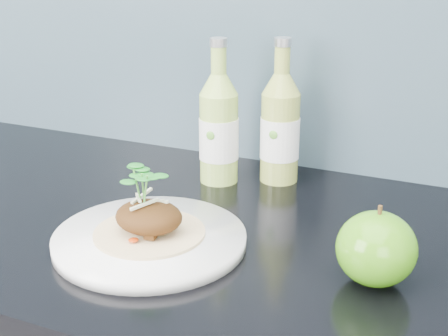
{
  "coord_description": "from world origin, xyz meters",
  "views": [
    {
      "loc": [
        0.32,
        0.98,
        1.28
      ],
      "look_at": [
        0.01,
        1.67,
        1.0
      ],
      "focal_mm": 50.0,
      "sensor_mm": 36.0,
      "label": 1
    }
  ],
  "objects_px": {
    "cider_bottle_left": "(219,129)",
    "cider_bottle_right": "(280,128)",
    "dinner_plate": "(150,239)",
    "green_apple": "(376,249)"
  },
  "relations": [
    {
      "from": "green_apple",
      "to": "cider_bottle_left",
      "type": "relative_size",
      "value": 0.42
    },
    {
      "from": "cider_bottle_left",
      "to": "cider_bottle_right",
      "type": "distance_m",
      "value": 0.1
    },
    {
      "from": "dinner_plate",
      "to": "green_apple",
      "type": "bearing_deg",
      "value": 5.06
    },
    {
      "from": "dinner_plate",
      "to": "cider_bottle_left",
      "type": "xyz_separation_m",
      "value": [
        -0.01,
        0.25,
        0.08
      ]
    },
    {
      "from": "dinner_plate",
      "to": "cider_bottle_left",
      "type": "distance_m",
      "value": 0.26
    },
    {
      "from": "green_apple",
      "to": "cider_bottle_right",
      "type": "xyz_separation_m",
      "value": [
        -0.21,
        0.27,
        0.05
      ]
    },
    {
      "from": "dinner_plate",
      "to": "green_apple",
      "type": "relative_size",
      "value": 3.35
    },
    {
      "from": "cider_bottle_right",
      "to": "cider_bottle_left",
      "type": "bearing_deg",
      "value": -160.97
    },
    {
      "from": "green_apple",
      "to": "cider_bottle_left",
      "type": "xyz_separation_m",
      "value": [
        -0.3,
        0.22,
        0.05
      ]
    },
    {
      "from": "cider_bottle_right",
      "to": "dinner_plate",
      "type": "bearing_deg",
      "value": -111.56
    }
  ]
}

